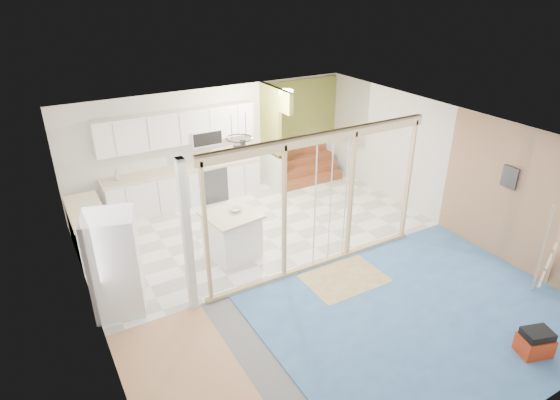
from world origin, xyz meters
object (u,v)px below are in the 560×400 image
fridge (116,264)px  island (232,235)px  ladder (551,246)px  toolbox (535,343)px

fridge → island: fridge is taller
island → ladder: 5.48m
island → toolbox: 5.21m
fridge → island: 2.31m
fridge → island: size_ratio=1.61×
toolbox → ladder: (1.45, 0.86, 0.71)m
fridge → ladder: (6.28, -3.09, 0.05)m
island → toolbox: island is taller
toolbox → island: bearing=138.3°
fridge → toolbox: (4.83, -3.95, -0.66)m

